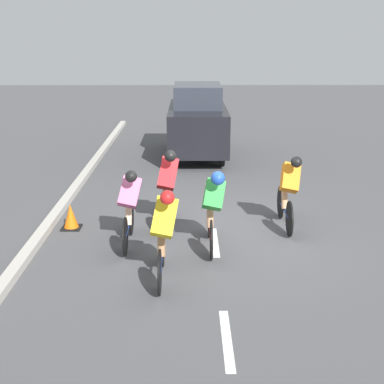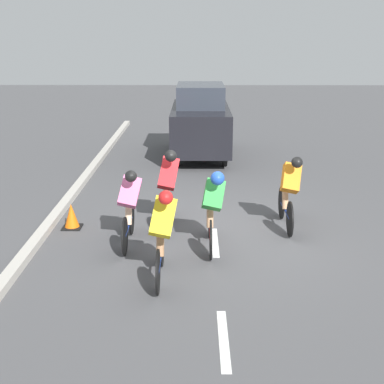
% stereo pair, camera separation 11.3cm
% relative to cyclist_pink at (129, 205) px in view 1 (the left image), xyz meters
% --- Properties ---
extents(ground_plane, '(60.00, 60.00, 0.00)m').
position_rel_cyclist_pink_xyz_m(ground_plane, '(-1.51, -0.52, -0.75)').
color(ground_plane, '#4C4C4F').
extents(lane_stripe_near, '(0.12, 1.40, 0.01)m').
position_rel_cyclist_pink_xyz_m(lane_stripe_near, '(-1.51, 3.07, -0.75)').
color(lane_stripe_near, white).
rests_on(lane_stripe_near, ground).
extents(lane_stripe_mid, '(0.12, 1.40, 0.01)m').
position_rel_cyclist_pink_xyz_m(lane_stripe_mid, '(-1.51, -0.13, -0.75)').
color(lane_stripe_mid, white).
rests_on(lane_stripe_mid, ground).
extents(lane_stripe_far, '(0.12, 1.40, 0.01)m').
position_rel_cyclist_pink_xyz_m(lane_stripe_far, '(-1.51, -3.33, -0.75)').
color(lane_stripe_far, white).
rests_on(lane_stripe_far, ground).
extents(curb, '(0.20, 26.10, 0.14)m').
position_rel_cyclist_pink_xyz_m(curb, '(1.69, -0.13, -0.68)').
color(curb, '#B7B2A8').
rests_on(curb, ground).
extents(cyclist_pink, '(0.43, 1.65, 1.44)m').
position_rel_cyclist_pink_xyz_m(cyclist_pink, '(0.00, 0.00, 0.00)').
color(cyclist_pink, black).
rests_on(cyclist_pink, ground).
extents(cyclist_yellow, '(0.43, 1.66, 1.51)m').
position_rel_cyclist_pink_xyz_m(cyclist_yellow, '(-0.66, 1.42, 0.04)').
color(cyclist_yellow, black).
rests_on(cyclist_yellow, ground).
extents(cyclist_red, '(0.43, 1.74, 1.57)m').
position_rel_cyclist_pink_xyz_m(cyclist_red, '(-0.62, -0.98, 0.07)').
color(cyclist_red, black).
rests_on(cyclist_red, ground).
extents(cyclist_orange, '(0.42, 1.68, 1.47)m').
position_rel_cyclist_pink_xyz_m(cyclist_orange, '(-2.94, -0.88, 0.02)').
color(cyclist_orange, black).
rests_on(cyclist_orange, ground).
extents(cyclist_green, '(0.42, 1.69, 1.46)m').
position_rel_cyclist_pink_xyz_m(cyclist_green, '(-1.45, 0.17, 0.03)').
color(cyclist_green, black).
rests_on(cyclist_green, ground).
extents(support_car, '(1.70, 3.99, 2.16)m').
position_rel_cyclist_pink_xyz_m(support_car, '(-1.30, -7.22, 0.33)').
color(support_car, black).
rests_on(support_car, ground).
extents(traffic_cone, '(0.36, 0.36, 0.49)m').
position_rel_cyclist_pink_xyz_m(traffic_cone, '(1.24, -0.86, -0.51)').
color(traffic_cone, black).
rests_on(traffic_cone, ground).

